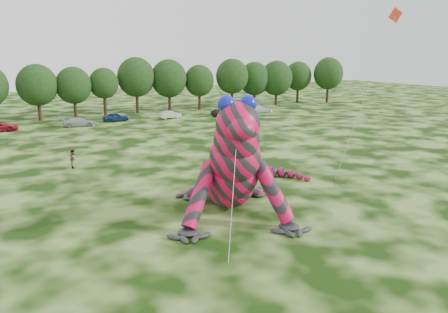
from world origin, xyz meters
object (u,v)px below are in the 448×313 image
object	(u,v)px
tree_14	(254,84)
car_6	(224,112)
tree_8	(74,93)
car_5	(170,115)
tree_12	(199,87)
car_2	(0,127)
flying_kite	(391,27)
tree_15	(276,83)
tree_10	(136,85)
tree_17	(328,80)
tree_13	(232,84)
inflatable_gecko	(227,148)
car_7	(260,109)
spectator_2	(217,135)
spectator_5	(235,144)
tree_9	(104,92)
car_4	(116,117)
tree_16	(298,82)
spectator_1	(73,159)
tree_7	(38,92)
tree_11	(169,85)
car_3	(79,122)

from	to	relation	value
tree_14	car_6	size ratio (longest dim) A/B	1.90
tree_8	car_5	size ratio (longest dim) A/B	2.20
tree_12	car_2	xyz separation A→B (m)	(-36.24, -9.77, -3.79)
flying_kite	tree_15	bearing A→B (deg)	65.17
tree_8	tree_10	xyz separation A→B (m)	(11.61, 1.59, 0.78)
tree_14	tree_17	xyz separation A→B (m)	(18.49, -2.06, 0.45)
tree_13	flying_kite	bearing A→B (deg)	-104.34
inflatable_gecko	tree_10	world-z (taller)	tree_10
tree_10	car_5	world-z (taller)	tree_10
tree_12	car_5	xyz separation A→B (m)	(-9.56, -8.68, -3.82)
tree_15	car_7	bearing A→B (deg)	-136.36
tree_10	spectator_2	xyz separation A→B (m)	(1.63, -31.39, -4.46)
tree_8	spectator_5	bearing A→B (deg)	-71.57
tree_9	car_4	xyz separation A→B (m)	(0.06, -7.50, -3.61)
flying_kite	tree_15	distance (m)	60.11
tree_16	car_2	bearing A→B (deg)	-169.52
tree_13	spectator_5	size ratio (longest dim) A/B	5.44
tree_16	car_7	bearing A→B (deg)	-146.64
tree_15	spectator_5	distance (m)	48.38
car_2	car_5	size ratio (longest dim) A/B	1.23
tree_15	car_6	xyz separation A→B (m)	(-18.25, -10.69, -4.13)
inflatable_gecko	tree_9	xyz separation A→B (m)	(2.17, 52.59, 0.01)
flying_kite	car_2	xyz separation A→B (m)	(-29.71, 44.21, -12.55)
car_4	car_6	world-z (taller)	car_4
spectator_1	spectator_2	size ratio (longest dim) A/B	1.17
tree_14	spectator_2	distance (m)	40.09
tree_14	car_7	xyz separation A→B (m)	(-5.12, -10.61, -4.00)
tree_9	tree_10	distance (m)	6.52
tree_8	spectator_5	distance (m)	38.71
tree_8	spectator_2	size ratio (longest dim) A/B	5.65
tree_7	tree_11	distance (m)	23.91
car_6	car_7	size ratio (longest dim) A/B	1.02
spectator_2	car_7	bearing A→B (deg)	-22.83
tree_13	tree_16	xyz separation A→B (m)	(18.32, 2.25, -0.38)
spectator_2	tree_10	bearing A→B (deg)	22.85
tree_10	flying_kite	bearing A→B (deg)	-83.66
tree_7	flying_kite	bearing A→B (deg)	-66.05
tree_14	tree_16	size ratio (longest dim) A/B	1.00
tree_9	tree_13	distance (m)	26.08
tree_10	car_3	size ratio (longest dim) A/B	2.16
flying_kite	tree_10	world-z (taller)	flying_kite
car_3	car_6	bearing A→B (deg)	-82.76
car_7	spectator_2	bearing A→B (deg)	147.38
tree_10	tree_16	world-z (taller)	tree_10
car_2	car_3	world-z (taller)	car_3
tree_9	car_6	xyz separation A→B (m)	(19.16, -10.27, -3.65)
tree_16	tree_7	bearing A→B (deg)	-177.35
tree_14	tree_13	bearing A→B (deg)	-165.85
tree_12	car_3	xyz separation A→B (m)	(-25.24, -10.45, -3.78)
inflatable_gecko	tree_12	bearing A→B (deg)	87.21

